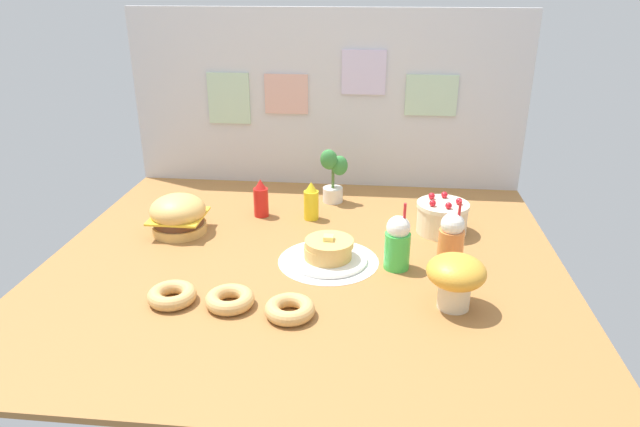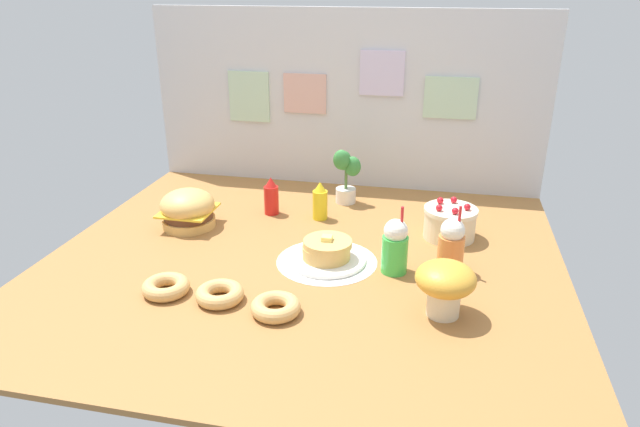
# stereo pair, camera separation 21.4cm
# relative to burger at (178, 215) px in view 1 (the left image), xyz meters

# --- Properties ---
(ground_plane) EXTENTS (1.96, 1.79, 0.02)m
(ground_plane) POSITION_rel_burger_xyz_m (0.56, -0.20, -0.09)
(ground_plane) COLOR #9E6B38
(back_wall) EXTENTS (1.96, 0.04, 0.87)m
(back_wall) POSITION_rel_burger_xyz_m (0.56, 0.69, 0.36)
(back_wall) COLOR silver
(back_wall) RESTS_ON ground_plane
(doily_mat) EXTENTS (0.38, 0.38, 0.00)m
(doily_mat) POSITION_rel_burger_xyz_m (0.65, -0.20, -0.08)
(doily_mat) COLOR white
(doily_mat) RESTS_ON ground_plane
(burger) EXTENTS (0.23, 0.23, 0.17)m
(burger) POSITION_rel_burger_xyz_m (0.00, 0.00, 0.00)
(burger) COLOR #DBA859
(burger) RESTS_ON ground_plane
(pancake_stack) EXTENTS (0.30, 0.30, 0.10)m
(pancake_stack) POSITION_rel_burger_xyz_m (0.65, -0.20, -0.04)
(pancake_stack) COLOR white
(pancake_stack) RESTS_ON doily_mat
(layer_cake) EXTENTS (0.22, 0.22, 0.16)m
(layer_cake) POSITION_rel_burger_xyz_m (1.10, 0.12, -0.01)
(layer_cake) COLOR beige
(layer_cake) RESTS_ON ground_plane
(ketchup_bottle) EXTENTS (0.07, 0.07, 0.17)m
(ketchup_bottle) POSITION_rel_burger_xyz_m (0.31, 0.21, 0.00)
(ketchup_bottle) COLOR red
(ketchup_bottle) RESTS_ON ground_plane
(mustard_bottle) EXTENTS (0.07, 0.07, 0.17)m
(mustard_bottle) POSITION_rel_burger_xyz_m (0.54, 0.20, 0.00)
(mustard_bottle) COLOR yellow
(mustard_bottle) RESTS_ON ground_plane
(cream_soda_cup) EXTENTS (0.10, 0.10, 0.26)m
(cream_soda_cup) POSITION_rel_burger_xyz_m (0.91, -0.22, 0.02)
(cream_soda_cup) COLOR green
(cream_soda_cup) RESTS_ON ground_plane
(orange_float_cup) EXTENTS (0.10, 0.10, 0.26)m
(orange_float_cup) POSITION_rel_burger_xyz_m (1.11, -0.18, 0.02)
(orange_float_cup) COLOR orange
(orange_float_cup) RESTS_ON ground_plane
(donut_pink_glaze) EXTENTS (0.16, 0.16, 0.05)m
(donut_pink_glaze) POSITION_rel_burger_xyz_m (0.16, -0.55, -0.05)
(donut_pink_glaze) COLOR tan
(donut_pink_glaze) RESTS_ON ground_plane
(donut_chocolate) EXTENTS (0.16, 0.16, 0.05)m
(donut_chocolate) POSITION_rel_burger_xyz_m (0.36, -0.55, -0.05)
(donut_chocolate) COLOR tan
(donut_chocolate) RESTS_ON ground_plane
(donut_vanilla) EXTENTS (0.16, 0.16, 0.05)m
(donut_vanilla) POSITION_rel_burger_xyz_m (0.56, -0.59, -0.05)
(donut_vanilla) COLOR tan
(donut_vanilla) RESTS_ON ground_plane
(potted_plant) EXTENTS (0.13, 0.10, 0.27)m
(potted_plant) POSITION_rel_burger_xyz_m (0.61, 0.43, 0.06)
(potted_plant) COLOR white
(potted_plant) RESTS_ON ground_plane
(mushroom_stool) EXTENTS (0.19, 0.19, 0.18)m
(mushroom_stool) POSITION_rel_burger_xyz_m (1.09, -0.48, 0.03)
(mushroom_stool) COLOR beige
(mushroom_stool) RESTS_ON ground_plane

